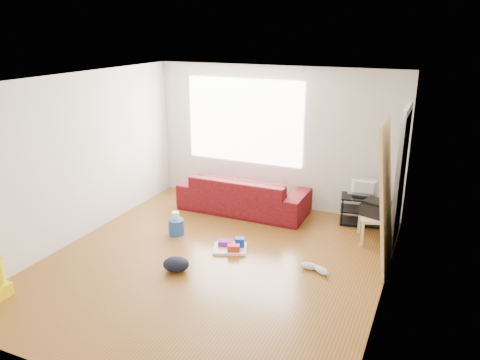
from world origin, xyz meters
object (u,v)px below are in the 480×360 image
at_px(sofa, 244,211).
at_px(tv_stand, 362,210).
at_px(cleaning_tray, 231,246).
at_px(backpack, 176,271).
at_px(bucket, 177,234).
at_px(side_table, 377,220).

relative_size(sofa, tv_stand, 2.99).
bearing_deg(sofa, tv_stand, -172.35).
height_order(sofa, cleaning_tray, sofa).
bearing_deg(tv_stand, cleaning_tray, -143.02).
height_order(sofa, tv_stand, tv_stand).
xyz_separation_m(cleaning_tray, backpack, (-0.41, -0.87, -0.05)).
height_order(bucket, cleaning_tray, cleaning_tray).
distance_m(cleaning_tray, backpack, 0.96).
xyz_separation_m(sofa, cleaning_tray, (0.44, -1.47, 0.05)).
distance_m(sofa, tv_stand, 2.04).
distance_m(bucket, backpack, 1.18).
bearing_deg(side_table, cleaning_tray, -147.77).
relative_size(side_table, cleaning_tray, 1.04).
bearing_deg(sofa, backpack, 90.69).
relative_size(sofa, backpack, 6.35).
xyz_separation_m(side_table, backpack, (-2.30, -2.06, -0.34)).
bearing_deg(backpack, cleaning_tray, 47.95).
distance_m(side_table, bucket, 3.11).
xyz_separation_m(tv_stand, backpack, (-1.98, -2.61, -0.25)).
bearing_deg(cleaning_tray, tv_stand, 47.93).
distance_m(sofa, bucket, 1.45).
height_order(sofa, side_table, side_table).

